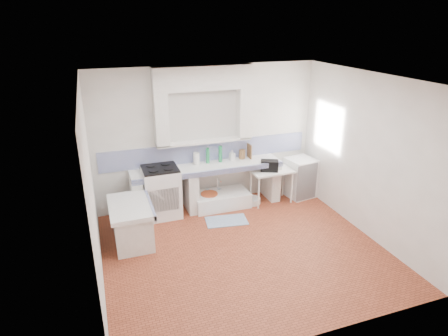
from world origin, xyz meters
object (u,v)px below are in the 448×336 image
object	(u,v)px
fridge	(300,177)
stove	(161,192)
side_table	(271,186)
sink	(221,200)

from	to	relation	value
fridge	stove	bearing A→B (deg)	168.60
side_table	sink	bearing A→B (deg)	169.27
sink	fridge	xyz separation A→B (m)	(1.77, -0.08, 0.29)
sink	side_table	distance (m)	1.08
sink	fridge	distance (m)	1.79
fridge	side_table	bearing A→B (deg)	177.51
side_table	fridge	bearing A→B (deg)	4.89
sink	side_table	bearing A→B (deg)	-8.87
side_table	stove	bearing A→B (deg)	173.12
sink	fridge	bearing A→B (deg)	-2.54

